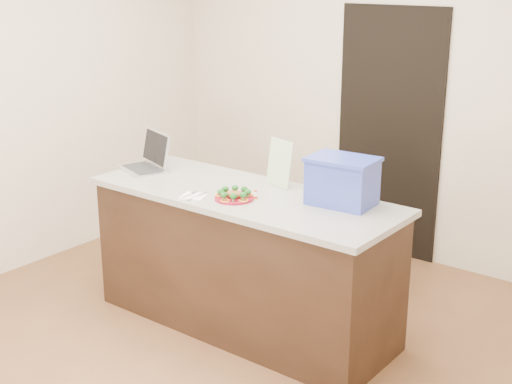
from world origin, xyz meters
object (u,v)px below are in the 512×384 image
Objects in this scene: plate at (234,198)px; chair at (336,221)px; napkin at (194,196)px; yogurt_bottle at (255,196)px; blue_box at (342,181)px; laptop at (149,159)px; island at (244,260)px.

plate is 0.26× the size of chair.
napkin is 2.28× the size of yogurt_bottle.
napkin is 0.34× the size of blue_box.
yogurt_bottle reaches higher than chair.
chair is at bearing 87.64° from yogurt_bottle.
napkin is 0.39m from yogurt_bottle.
laptop reaches higher than napkin.
yogurt_bottle is 0.07× the size of chair.
plate is at bearing -149.63° from yogurt_bottle.
laptop is at bearing -132.19° from chair.
napkin is at bearing -155.12° from plate.
napkin is at bearing -153.30° from yogurt_bottle.
chair is (0.04, 0.90, -0.41)m from yogurt_bottle.
napkin is 0.33× the size of laptop.
yogurt_bottle is 1.03m from laptop.
napkin is at bearing -98.51° from chair.
island is at bearing 104.44° from plate.
island is at bearing -167.34° from blue_box.
laptop is 1.04× the size of blue_box.
chair is (0.38, 1.07, -0.39)m from napkin.
blue_box is (0.45, 0.26, 0.12)m from yogurt_bottle.
blue_box is (1.48, 0.15, 0.07)m from laptop.
laptop is at bearing 169.26° from plate.
napkin is at bearing -128.73° from island.
chair is at bearing 118.63° from blue_box.
plate is 0.56× the size of laptop.
blue_box reaches higher than chair.
island is 0.49m from plate.
blue_box is (0.80, 0.43, 0.14)m from napkin.
plate is 1.71× the size of napkin.
plate is 1.05m from chair.
plate is at bearing 8.57° from laptop.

